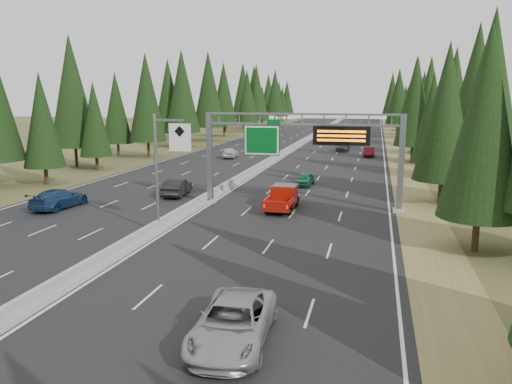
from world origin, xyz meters
TOP-DOWN VIEW (x-y plane):
  - road at (0.00, 80.00)m, footprint 32.00×260.00m
  - shoulder_right at (17.80, 80.00)m, footprint 3.60×260.00m
  - shoulder_left at (-17.80, 80.00)m, footprint 3.60×260.00m
  - median_barrier at (0.00, 80.00)m, footprint 0.70×260.00m
  - sign_gantry at (8.92, 34.88)m, footprint 16.75×0.98m
  - hov_sign_pole at (0.58, 24.97)m, footprint 2.80×0.50m
  - tree_row_right at (22.17, 69.13)m, footprint 12.21×241.30m
  - tree_row_left at (-22.02, 78.13)m, footprint 11.90×243.72m
  - silver_minivan at (9.30, 11.19)m, footprint 3.03×5.98m
  - red_pickup at (6.97, 34.25)m, footprint 2.07×5.81m
  - car_ahead_green at (7.16, 45.44)m, footprint 1.70×3.90m
  - car_ahead_dkred at (13.27, 73.22)m, footprint 1.75×4.48m
  - car_ahead_dkgrey at (8.76, 80.16)m, footprint 2.21×5.02m
  - car_ahead_white at (5.13, 115.39)m, footprint 2.53×4.99m
  - car_ahead_far at (1.50, 120.42)m, footprint 1.87×4.56m
  - car_onc_near at (-3.66, 37.21)m, footprint 2.14×4.95m
  - car_onc_blue at (-11.14, 30.00)m, footprint 2.69×5.72m
  - car_onc_white at (-7.13, 66.54)m, footprint 2.35×4.89m
  - car_onc_far at (-11.39, 108.96)m, footprint 2.83×5.81m

SIDE VIEW (x-z plane):
  - shoulder_right at x=17.80m, z-range 0.00..0.06m
  - shoulder_left at x=-17.80m, z-range 0.00..0.06m
  - road at x=0.00m, z-range 0.00..0.08m
  - median_barrier at x=0.00m, z-range -0.01..0.84m
  - car_ahead_green at x=7.16m, z-range 0.08..1.39m
  - car_ahead_white at x=5.13m, z-range 0.08..1.43m
  - car_ahead_dkgrey at x=8.76m, z-range 0.08..1.51m
  - car_ahead_dkred at x=13.27m, z-range 0.08..1.53m
  - car_ahead_far at x=1.50m, z-range 0.08..1.63m
  - car_onc_near at x=-3.66m, z-range 0.08..1.66m
  - car_onc_far at x=-11.39m, z-range 0.08..1.67m
  - car_onc_white at x=-7.13m, z-range 0.08..1.69m
  - car_onc_blue at x=-11.14m, z-range 0.08..1.69m
  - silver_minivan at x=9.30m, z-range 0.08..1.70m
  - red_pickup at x=6.97m, z-range 0.18..2.07m
  - hov_sign_pole at x=0.58m, z-range 0.72..8.72m
  - sign_gantry at x=8.92m, z-range 1.37..9.17m
  - tree_row_right at x=22.17m, z-range -0.46..18.37m
  - tree_row_left at x=-22.02m, z-range 0.16..19.09m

